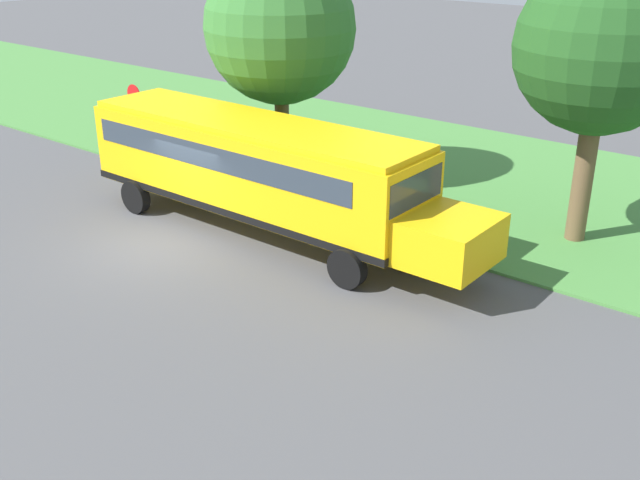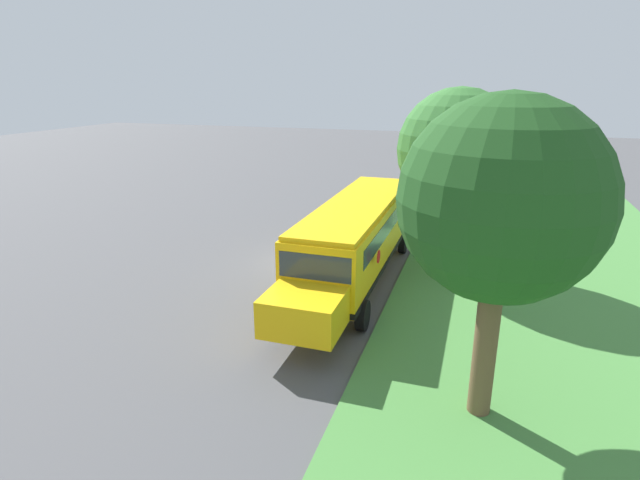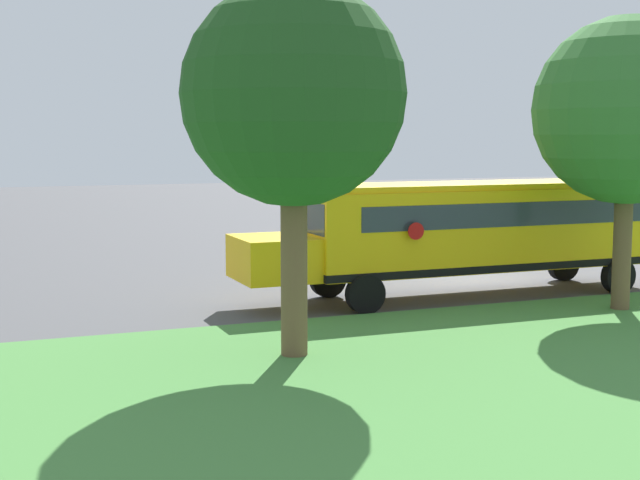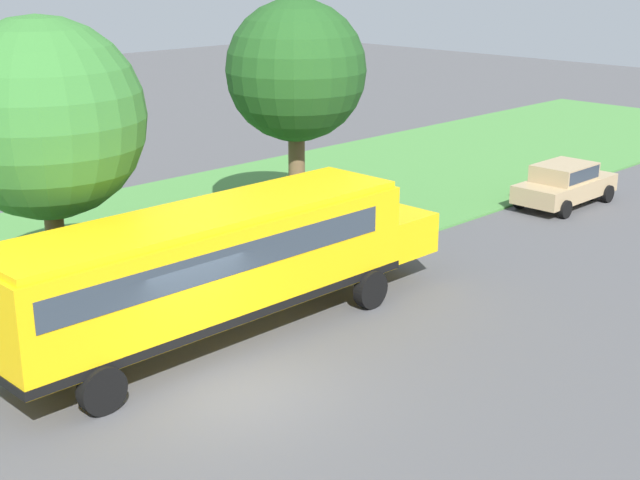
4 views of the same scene
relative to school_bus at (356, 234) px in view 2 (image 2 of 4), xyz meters
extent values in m
plane|color=#4C4C4F|center=(2.37, -1.55, -1.92)|extent=(120.00, 120.00, 0.00)
cube|color=#47843D|center=(-7.63, -1.55, -1.88)|extent=(12.00, 80.00, 0.08)
cube|color=yellow|center=(0.00, -0.29, -0.02)|extent=(2.50, 10.50, 2.20)
cube|color=yellow|center=(0.00, 5.91, -0.57)|extent=(2.20, 1.90, 1.10)
cube|color=yellow|center=(0.00, -0.29, 1.16)|extent=(2.35, 10.29, 0.16)
cube|color=black|center=(0.00, -0.29, -1.00)|extent=(2.54, 10.54, 0.20)
cube|color=#2D3842|center=(0.00, -0.59, 0.44)|extent=(2.53, 9.24, 0.64)
cube|color=#2D3842|center=(0.00, 4.91, 0.44)|extent=(2.25, 0.12, 0.80)
cylinder|color=red|center=(-1.43, 2.60, 0.13)|extent=(0.03, 0.44, 0.44)
cylinder|color=black|center=(-1.25, 3.91, -1.42)|extent=(0.30, 1.00, 1.00)
cylinder|color=black|center=(1.25, 3.91, -1.42)|extent=(0.30, 1.00, 1.00)
cylinder|color=black|center=(-1.25, -3.96, -1.42)|extent=(0.30, 1.00, 1.00)
cylinder|color=black|center=(1.25, -3.96, -1.42)|extent=(0.30, 1.00, 1.00)
cylinder|color=brown|center=(-3.42, -2.20, -0.27)|extent=(0.46, 0.46, 3.32)
sphere|color=#33702D|center=(-3.42, -2.20, 3.15)|extent=(4.68, 4.68, 4.68)
sphere|color=#33702D|center=(-3.61, -2.70, 3.09)|extent=(2.62, 2.62, 2.62)
cylinder|color=brown|center=(-4.88, 7.13, -0.13)|extent=(0.53, 0.53, 3.59)
sphere|color=#1E4C1C|center=(-4.88, 7.13, 3.32)|extent=(4.40, 4.40, 4.40)
sphere|color=#1E4C1C|center=(-4.79, 6.45, 3.63)|extent=(2.47, 2.47, 2.47)
cylinder|color=gray|center=(-2.23, -8.13, -0.87)|extent=(0.08, 0.08, 2.10)
cylinder|color=red|center=(-2.23, -8.13, 0.48)|extent=(0.03, 0.68, 0.68)
cylinder|color=#2D4C33|center=(-2.79, -7.76, -1.47)|extent=(0.56, 0.56, 0.90)
camera|label=1|loc=(14.20, 13.42, 6.33)|focal=42.00mm
camera|label=2|loc=(-4.45, 17.94, 5.69)|focal=28.00mm
camera|label=3|loc=(-21.27, 13.10, 2.48)|focal=50.00mm
camera|label=4|loc=(15.43, -12.05, 6.68)|focal=50.00mm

